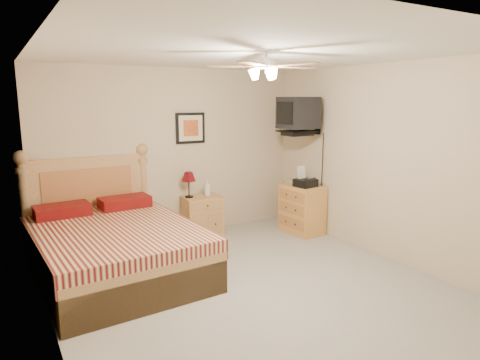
{
  "coord_description": "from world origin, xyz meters",
  "views": [
    {
      "loc": [
        -2.34,
        -3.7,
        2.05
      ],
      "look_at": [
        0.36,
        0.9,
        1.04
      ],
      "focal_mm": 32.0,
      "sensor_mm": 36.0,
      "label": 1
    }
  ],
  "objects": [
    {
      "name": "lotion_bottle",
      "position": [
        0.43,
        2.02,
        0.73
      ],
      "size": [
        0.12,
        0.12,
        0.25
      ],
      "primitive_type": "imported",
      "rotation": [
        0.0,
        0.0,
        0.25
      ],
      "color": "silver",
      "rests_on": "nightstand"
    },
    {
      "name": "wall_left",
      "position": [
        -2.0,
        0.0,
        1.25
      ],
      "size": [
        0.04,
        4.5,
        2.5
      ],
      "primitive_type": "cube",
      "color": "#BFAC8D",
      "rests_on": "ground"
    },
    {
      "name": "fax_machine",
      "position": [
        1.71,
        1.26,
        0.9
      ],
      "size": [
        0.33,
        0.34,
        0.3
      ],
      "primitive_type": null,
      "rotation": [
        0.0,
        0.0,
        0.14
      ],
      "color": "black",
      "rests_on": "dresser"
    },
    {
      "name": "wall_right",
      "position": [
        2.0,
        0.0,
        1.25
      ],
      "size": [
        0.04,
        4.5,
        2.5
      ],
      "primitive_type": "cube",
      "color": "#BFAC8D",
      "rests_on": "ground"
    },
    {
      "name": "ceiling",
      "position": [
        0.0,
        0.0,
        2.5
      ],
      "size": [
        4.0,
        4.5,
        0.04
      ],
      "primitive_type": "cube",
      "color": "white",
      "rests_on": "ground"
    },
    {
      "name": "bed",
      "position": [
        -1.2,
        1.12,
        0.72
      ],
      "size": [
        1.81,
        2.31,
        1.43
      ],
      "primitive_type": null,
      "rotation": [
        0.0,
        0.0,
        0.06
      ],
      "color": "#A17D45",
      "rests_on": "ground"
    },
    {
      "name": "framed_picture",
      "position": [
        0.27,
        2.23,
        1.62
      ],
      "size": [
        0.46,
        0.04,
        0.46
      ],
      "primitive_type": "cube",
      "color": "black",
      "rests_on": "wall_back"
    },
    {
      "name": "ceiling_fan",
      "position": [
        0.0,
        -0.2,
        2.36
      ],
      "size": [
        1.14,
        1.14,
        0.28
      ],
      "primitive_type": null,
      "color": "white",
      "rests_on": "ceiling"
    },
    {
      "name": "floor",
      "position": [
        0.0,
        0.0,
        0.0
      ],
      "size": [
        4.5,
        4.5,
        0.0
      ],
      "primitive_type": "plane",
      "color": "gray",
      "rests_on": "ground"
    },
    {
      "name": "magazine_upper",
      "position": [
        1.67,
        1.6,
        0.78
      ],
      "size": [
        0.25,
        0.29,
        0.02
      ],
      "primitive_type": "imported",
      "rotation": [
        0.0,
        0.0,
        0.3
      ],
      "color": "#9F927B",
      "rests_on": "magazine_lower"
    },
    {
      "name": "nightstand",
      "position": [
        0.34,
        2.0,
        0.3
      ],
      "size": [
        0.58,
        0.45,
        0.6
      ],
      "primitive_type": "cube",
      "rotation": [
        0.0,
        0.0,
        -0.06
      ],
      "color": "#9E7341",
      "rests_on": "ground"
    },
    {
      "name": "wall_tv",
      "position": [
        1.75,
        1.34,
        1.81
      ],
      "size": [
        0.56,
        0.46,
        0.58
      ],
      "primitive_type": null,
      "color": "black",
      "rests_on": "wall_right"
    },
    {
      "name": "magazine_lower",
      "position": [
        1.67,
        1.58,
        0.76
      ],
      "size": [
        0.23,
        0.3,
        0.03
      ],
      "primitive_type": "imported",
      "rotation": [
        0.0,
        0.0,
        0.06
      ],
      "color": "beige",
      "rests_on": "dresser"
    },
    {
      "name": "wall_front",
      "position": [
        0.0,
        -2.25,
        1.25
      ],
      "size": [
        4.0,
        0.04,
        2.5
      ],
      "primitive_type": "cube",
      "color": "#BFAC8D",
      "rests_on": "ground"
    },
    {
      "name": "dresser",
      "position": [
        1.73,
        1.34,
        0.37
      ],
      "size": [
        0.49,
        0.67,
        0.75
      ],
      "primitive_type": "cube",
      "rotation": [
        0.0,
        0.0,
        0.08
      ],
      "color": "#C3873B",
      "rests_on": "ground"
    },
    {
      "name": "table_lamp",
      "position": [
        0.15,
        2.06,
        0.8
      ],
      "size": [
        0.28,
        0.28,
        0.39
      ],
      "primitive_type": null,
      "rotation": [
        0.0,
        0.0,
        -0.42
      ],
      "color": "#5E0A11",
      "rests_on": "nightstand"
    },
    {
      "name": "wall_back",
      "position": [
        0.0,
        2.25,
        1.25
      ],
      "size": [
        4.0,
        0.04,
        2.5
      ],
      "primitive_type": "cube",
      "color": "#BFAC8D",
      "rests_on": "ground"
    }
  ]
}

